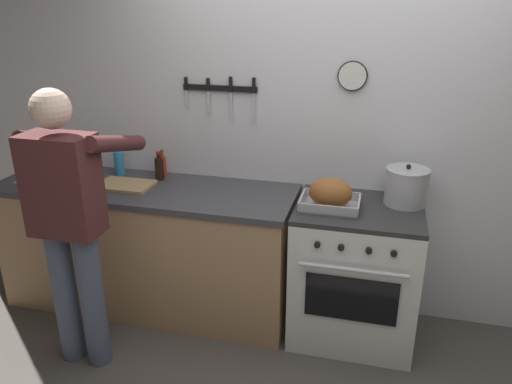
# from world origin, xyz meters

# --- Properties ---
(wall_back) EXTENTS (6.00, 0.13, 2.60)m
(wall_back) POSITION_xyz_m (-0.00, 1.35, 1.30)
(wall_back) COLOR silver
(wall_back) RESTS_ON ground
(counter_block) EXTENTS (2.03, 0.65, 0.90)m
(counter_block) POSITION_xyz_m (-1.21, 0.99, 0.46)
(counter_block) COLOR tan
(counter_block) RESTS_ON ground
(stove) EXTENTS (0.76, 0.67, 0.90)m
(stove) POSITION_xyz_m (0.22, 0.99, 0.45)
(stove) COLOR white
(stove) RESTS_ON ground
(person_cook) EXTENTS (0.51, 0.63, 1.66)m
(person_cook) POSITION_xyz_m (-1.33, 0.34, 0.95)
(person_cook) COLOR #4C566B
(person_cook) RESTS_ON ground
(roasting_pan) EXTENTS (0.35, 0.26, 0.19)m
(roasting_pan) POSITION_xyz_m (0.04, 0.93, 0.99)
(roasting_pan) COLOR #B7B7BC
(roasting_pan) RESTS_ON stove
(stock_pot) EXTENTS (0.26, 0.26, 0.25)m
(stock_pot) POSITION_xyz_m (0.48, 1.12, 1.01)
(stock_pot) COLOR #B7B7BC
(stock_pot) RESTS_ON stove
(cutting_board) EXTENTS (0.36, 0.24, 0.02)m
(cutting_board) POSITION_xyz_m (-1.32, 0.96, 0.91)
(cutting_board) COLOR tan
(cutting_board) RESTS_ON counter_block
(bottle_hot_sauce) EXTENTS (0.05, 0.05, 0.19)m
(bottle_hot_sauce) POSITION_xyz_m (-1.16, 1.22, 0.98)
(bottle_hot_sauce) COLOR red
(bottle_hot_sauce) RESTS_ON counter_block
(bottle_dish_soap) EXTENTS (0.07, 0.07, 0.22)m
(bottle_dish_soap) POSITION_xyz_m (-1.47, 1.17, 0.99)
(bottle_dish_soap) COLOR #338CCC
(bottle_dish_soap) RESTS_ON counter_block
(bottle_soy_sauce) EXTENTS (0.06, 0.06, 0.20)m
(bottle_soy_sauce) POSITION_xyz_m (-1.15, 1.15, 0.98)
(bottle_soy_sauce) COLOR black
(bottle_soy_sauce) RESTS_ON counter_block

